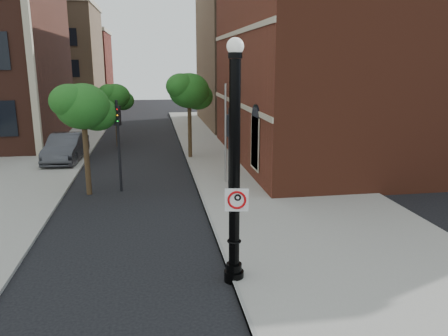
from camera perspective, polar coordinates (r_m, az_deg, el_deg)
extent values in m
plane|color=black|center=(12.83, -8.77, -13.67)|extent=(120.00, 120.00, 0.00)
cube|color=gray|center=(22.97, 5.97, -1.03)|extent=(8.00, 60.00, 0.12)
cube|color=gray|center=(31.31, -25.98, 1.60)|extent=(10.00, 50.00, 0.12)
cube|color=gray|center=(22.27, -3.88, -1.42)|extent=(0.10, 60.00, 0.14)
cube|color=maroon|center=(30.01, 23.37, 12.86)|extent=(22.00, 16.00, 12.00)
cube|color=black|center=(21.35, 4.11, 3.22)|extent=(0.08, 1.40, 2.40)
cube|color=#B7AA8D|center=(25.99, 1.61, 8.46)|extent=(0.06, 16.00, 0.25)
cube|color=#B7AA8D|center=(25.94, 1.67, 17.29)|extent=(0.06, 16.00, 0.25)
cube|color=#B7AA8D|center=(29.30, -24.12, 14.76)|extent=(0.40, 0.40, 14.00)
cube|color=#846548|center=(56.71, -22.22, 12.83)|extent=(12.00, 12.00, 12.00)
cube|color=maroon|center=(70.46, -19.68, 12.20)|extent=(12.00, 12.00, 10.00)
cube|color=#846548|center=(44.40, 12.10, 14.85)|extent=(22.00, 14.00, 14.00)
cylinder|color=black|center=(12.35, 1.31, -13.89)|extent=(0.55, 0.55, 0.29)
cylinder|color=black|center=(12.24, 1.31, -12.88)|extent=(0.43, 0.43, 0.24)
cylinder|color=black|center=(11.29, 1.39, -0.40)|extent=(0.29, 0.29, 5.65)
torus|color=black|center=(11.91, 1.33, -9.52)|extent=(0.39, 0.39, 0.06)
cylinder|color=black|center=(10.95, 1.48, 14.49)|extent=(0.35, 0.35, 0.15)
sphere|color=silver|center=(10.95, 1.48, 15.61)|extent=(0.43, 0.43, 0.43)
cube|color=white|center=(11.34, 1.67, -4.19)|extent=(0.61, 0.13, 0.62)
cube|color=black|center=(11.26, 1.68, -2.81)|extent=(0.61, 0.12, 0.05)
cube|color=black|center=(11.43, 1.66, -5.55)|extent=(0.61, 0.12, 0.05)
cube|color=black|center=(11.34, 0.22, -4.19)|extent=(0.05, 0.02, 0.62)
cube|color=black|center=(11.35, 3.11, -4.20)|extent=(0.05, 0.02, 0.62)
torus|color=#C0070B|center=(11.34, 1.67, -4.19)|extent=(0.50, 0.15, 0.50)
cube|color=#C0070B|center=(11.34, 1.67, -4.19)|extent=(0.35, 0.07, 0.35)
cube|color=black|center=(11.34, 1.38, -4.19)|extent=(0.06, 0.02, 0.29)
torus|color=black|center=(11.32, 1.80, -3.87)|extent=(0.20, 0.09, 0.19)
cylinder|color=black|center=(11.26, 1.68, -2.84)|extent=(0.03, 0.03, 0.03)
imported|color=#333338|center=(27.90, -19.94, 2.49)|extent=(2.06, 5.22, 1.69)
cylinder|color=black|center=(20.48, -13.57, 2.74)|extent=(0.12, 0.12, 4.22)
cube|color=black|center=(20.27, -13.80, 6.64)|extent=(0.34, 0.33, 0.88)
sphere|color=#E50505|center=(20.10, -13.71, 7.47)|extent=(0.16, 0.16, 0.16)
sphere|color=#FF8C00|center=(20.13, -13.67, 6.73)|extent=(0.16, 0.16, 0.16)
sphere|color=#00E519|center=(20.16, -13.62, 5.99)|extent=(0.16, 0.16, 0.16)
cylinder|color=black|center=(17.48, 0.75, 1.11)|extent=(0.12, 0.12, 4.12)
cube|color=black|center=(17.23, 0.76, 5.57)|extent=(0.30, 0.28, 0.86)
sphere|color=#E50505|center=(17.06, 0.93, 6.51)|extent=(0.15, 0.15, 0.15)
sphere|color=#FF8C00|center=(17.10, 0.93, 5.65)|extent=(0.15, 0.15, 0.15)
sphere|color=#00E519|center=(17.13, 0.92, 4.80)|extent=(0.15, 0.15, 0.15)
cylinder|color=#999999|center=(21.08, 0.20, 4.35)|extent=(0.10, 0.10, 4.89)
cylinder|color=#372716|center=(20.39, -17.52, 1.72)|extent=(0.24, 0.24, 3.72)
ellipsoid|color=#1B4913|center=(20.08, -17.96, 7.66)|extent=(2.34, 2.34, 1.99)
ellipsoid|color=#1B4913|center=(20.47, -16.23, 6.83)|extent=(1.81, 1.81, 1.54)
ellipsoid|color=#1B4913|center=(19.82, -19.52, 8.25)|extent=(1.70, 1.70, 1.45)
cylinder|color=#372716|center=(32.05, -13.81, 5.72)|extent=(0.24, 0.24, 3.28)
ellipsoid|color=#1B4913|center=(31.86, -14.00, 9.06)|extent=(2.06, 2.06, 1.75)
ellipsoid|color=#1B4913|center=(32.22, -13.08, 8.57)|extent=(1.60, 1.60, 1.36)
ellipsoid|color=#1B4913|center=(31.59, -14.84, 9.40)|extent=(1.50, 1.50, 1.28)
cylinder|color=#372716|center=(26.96, -4.50, 5.31)|extent=(0.24, 0.24, 3.91)
ellipsoid|color=#1B4913|center=(26.73, -4.59, 10.05)|extent=(2.46, 2.46, 2.09)
ellipsoid|color=#1B4913|center=(27.25, -3.47, 9.31)|extent=(1.90, 1.90, 1.61)
ellipsoid|color=#1B4913|center=(26.34, -5.64, 10.58)|extent=(1.79, 1.79, 1.52)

